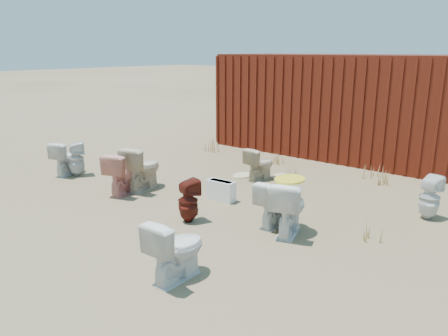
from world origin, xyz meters
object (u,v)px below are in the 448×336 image
Objects in this scene: toilet_front_c at (275,203)px; toilet_back_e at (430,198)px; toilet_back_yellowlid at (289,207)px; toilet_front_a at (67,158)px; toilet_back_beige_right at (142,168)px; loose_tank at (221,191)px; toilet_front_pink at (123,173)px; toilet_front_maroon at (188,201)px; toilet_back_beige_left at (260,164)px; shipping_container at (342,105)px; toilet_back_a at (76,159)px; toilet_front_e at (176,249)px.

toilet_front_c is 1.03× the size of toilet_back_e.
toilet_front_a is at bearing -14.86° from toilet_back_yellowlid.
toilet_back_yellowlid is at bearing 165.28° from toilet_front_a.
loose_tank is (1.51, 0.44, -0.24)m from toilet_back_beige_right.
toilet_front_pink is 1.13× the size of toilet_back_e.
toilet_front_maroon is at bearing 148.37° from toilet_back_beige_right.
toilet_back_e is at bearing -172.71° from toilet_back_beige_left.
shipping_container reaches higher than toilet_front_maroon.
toilet_front_a is 2.02m from toilet_back_beige_right.
toilet_back_beige_left is 2.61m from toilet_back_yellowlid.
toilet_back_a is 1.44× the size of loose_tank.
toilet_front_c is at bearing -130.20° from toilet_front_maroon.
toilet_back_yellowlid is at bearing -20.05° from loose_tank.
toilet_front_pink is 2.65m from toilet_back_beige_left.
loose_tank is (3.51, 0.76, -0.17)m from toilet_front_a.
toilet_back_yellowlid is 1.56× the size of loose_tank.
toilet_front_e is 4.88m from toilet_back_a.
toilet_back_e reaches higher than toilet_front_maroon.
toilet_back_yellowlid is (0.30, 1.90, 0.02)m from toilet_front_e.
toilet_back_beige_right is at bearing 33.37° from toilet_back_e.
loose_tank is (-1.31, 2.37, -0.19)m from toilet_front_e.
toilet_front_a is 0.92× the size of toilet_front_pink.
shipping_container is 9.14× the size of toilet_back_beige_left.
toilet_back_e is (3.02, -3.35, -0.86)m from shipping_container.
toilet_back_a is (-3.51, 0.36, 0.03)m from toilet_front_maroon.
toilet_back_a reaches higher than toilet_front_c.
toilet_front_maroon is at bearing -158.62° from toilet_back_a.
loose_tank is at bearing -61.49° from toilet_front_e.
toilet_back_e is (4.60, 2.17, -0.04)m from toilet_front_pink.
toilet_back_yellowlid reaches higher than toilet_front_e.
toilet_front_pink is 1.04× the size of toilet_front_e.
toilet_front_maroon is at bearing 29.76° from toilet_front_c.
toilet_back_e is at bearing -48.00° from shipping_container.
shipping_container reaches higher than loose_tank.
toilet_front_e reaches higher than toilet_back_e.
toilet_front_e is at bearing 143.60° from toilet_front_a.
toilet_back_e reaches higher than toilet_back_beige_left.
toilet_front_pink is at bearing 36.90° from toilet_back_e.
toilet_front_e is 2.71m from loose_tank.
toilet_front_e is at bearing 119.97° from toilet_back_beige_left.
toilet_front_e is at bearing 86.47° from toilet_front_c.
toilet_front_c is at bearing 169.60° from toilet_back_beige_right.
toilet_back_yellowlid reaches higher than loose_tank.
toilet_back_a is 1.78m from toilet_back_beige_right.
shipping_container is 4.82m from loose_tank.
toilet_back_yellowlid is at bearing 167.19° from toilet_back_beige_right.
toilet_front_pink reaches higher than loose_tank.
shipping_container is 6.54m from toilet_front_a.
toilet_back_a reaches higher than toilet_front_a.
toilet_front_maroon is at bearing 52.79° from toilet_back_e.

